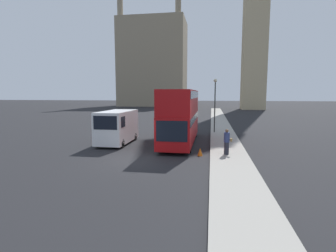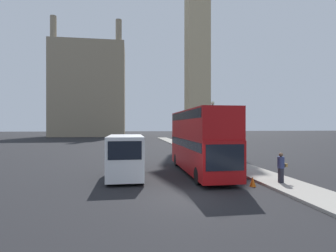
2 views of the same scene
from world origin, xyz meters
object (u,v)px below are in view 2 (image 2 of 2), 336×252
white_van (126,156)px  pedestrian (281,168)px  red_double_decker_bus (200,139)px  street_lamp (213,121)px  clock_tower (197,6)px

white_van → pedestrian: bearing=-19.6°
red_double_decker_bus → white_van: (-5.27, -1.15, -1.02)m
pedestrian → red_double_decker_bus: bearing=130.1°
red_double_decker_bus → street_lamp: (2.94, 6.07, 1.36)m
white_van → street_lamp: 11.19m
clock_tower → white_van: (-18.93, -53.94, -35.40)m
clock_tower → street_lamp: bearing=-102.9°
clock_tower → white_van: size_ratio=14.00×
white_van → pedestrian: 9.47m
red_double_decker_bus → pedestrian: (3.65, -4.33, -1.49)m
clock_tower → red_double_decker_bus: bearing=-104.5°
street_lamp → clock_tower: bearing=77.1°
white_van → pedestrian: white_van is taller
clock_tower → white_van: 67.24m
red_double_decker_bus → white_van: 5.49m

